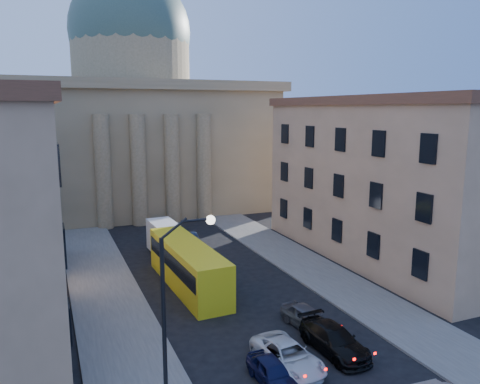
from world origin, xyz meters
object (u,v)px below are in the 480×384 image
object	(u,v)px
car_left_near	(272,372)
box_truck	(166,240)
street_lamp	(175,294)
city_bus	(188,264)

from	to	relation	value
car_left_near	box_truck	size ratio (longest dim) A/B	0.66
street_lamp	city_bus	size ratio (longest dim) A/B	0.73
car_left_near	box_truck	bearing A→B (deg)	88.74
street_lamp	box_truck	bearing A→B (deg)	77.50
box_truck	city_bus	bearing A→B (deg)	-94.64
street_lamp	box_truck	world-z (taller)	street_lamp
city_bus	box_truck	size ratio (longest dim) A/B	2.10
city_bus	box_truck	distance (m)	8.32
street_lamp	box_truck	size ratio (longest dim) A/B	1.54
street_lamp	car_left_near	bearing A→B (deg)	-7.28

